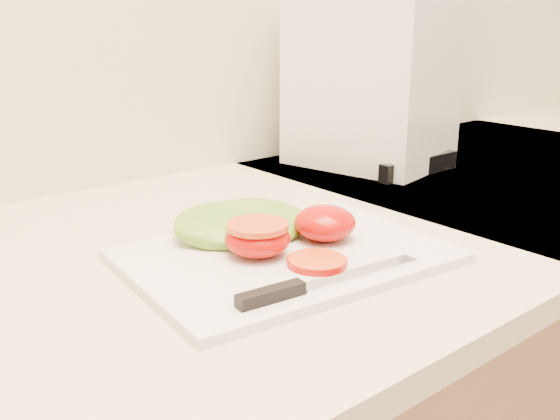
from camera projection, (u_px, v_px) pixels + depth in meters
stove at (489, 392)px, 1.26m from camera, size 0.76×0.66×0.93m
cutting_board at (286, 256)px, 0.68m from camera, size 0.36×0.27×0.01m
tomato_half_dome at (325, 223)px, 0.71m from camera, size 0.07×0.07×0.04m
tomato_half_cut at (258, 237)px, 0.67m from camera, size 0.07×0.07×0.04m
tomato_slice_0 at (317, 262)px, 0.64m from camera, size 0.06×0.06×0.01m
lettuce_leaf_0 at (242, 224)px, 0.72m from camera, size 0.19×0.15×0.03m
lettuce_leaf_1 at (270, 218)px, 0.75m from camera, size 0.15×0.14×0.03m
knife at (308, 285)px, 0.59m from camera, size 0.21×0.04×0.01m
appliance at (371, 79)px, 1.08m from camera, size 0.25×0.29×0.30m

